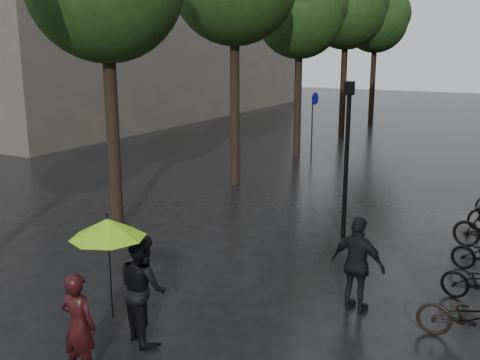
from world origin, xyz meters
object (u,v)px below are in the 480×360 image
Objects in this scene: person_burgundy at (79,326)px; pedestrian_walking at (358,265)px; lamp_post at (347,145)px; person_black at (143,288)px.

person_burgundy is 0.90× the size of pedestrian_walking.
lamp_post is at bearing -57.80° from pedestrian_walking.
person_burgundy is 7.94m from lamp_post.
person_burgundy is at bearing 111.10° from person_black.
lamp_post reaches higher than person_black.
person_black is at bearing -101.71° from lamp_post.
person_burgundy is 1.29m from person_black.
lamp_post is at bearing -73.45° from person_black.
lamp_post reaches higher than pedestrian_walking.
person_black is 0.46× the size of lamp_post.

